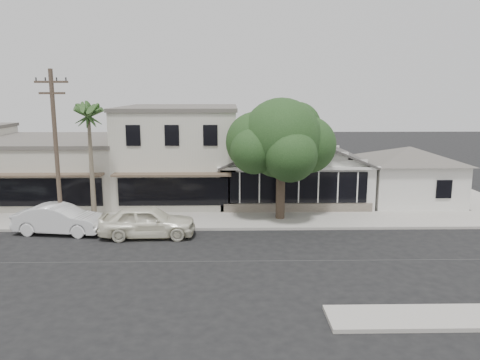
{
  "coord_description": "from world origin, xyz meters",
  "views": [
    {
      "loc": [
        0.67,
        -20.71,
        7.82
      ],
      "look_at": [
        1.2,
        6.0,
        2.72
      ],
      "focal_mm": 35.0,
      "sensor_mm": 36.0,
      "label": 1
    }
  ],
  "objects_px": {
    "car_0": "(148,221)",
    "car_1": "(60,219)",
    "utility_pole": "(56,147)",
    "shade_tree": "(280,140)"
  },
  "relations": [
    {
      "from": "utility_pole",
      "to": "car_0",
      "type": "xyz_separation_m",
      "value": [
        5.14,
        -1.36,
        -3.91
      ]
    },
    {
      "from": "car_0",
      "to": "car_1",
      "type": "height_order",
      "value": "car_0"
    },
    {
      "from": "utility_pole",
      "to": "car_1",
      "type": "distance_m",
      "value": 4.03
    },
    {
      "from": "car_0",
      "to": "shade_tree",
      "type": "bearing_deg",
      "value": -67.68
    },
    {
      "from": "shade_tree",
      "to": "car_0",
      "type": "bearing_deg",
      "value": -155.86
    },
    {
      "from": "car_0",
      "to": "shade_tree",
      "type": "xyz_separation_m",
      "value": [
        7.48,
        3.35,
        4.03
      ]
    },
    {
      "from": "car_0",
      "to": "car_1",
      "type": "relative_size",
      "value": 1.04
    },
    {
      "from": "car_1",
      "to": "car_0",
      "type": "bearing_deg",
      "value": -90.39
    },
    {
      "from": "utility_pole",
      "to": "car_0",
      "type": "distance_m",
      "value": 6.61
    },
    {
      "from": "car_1",
      "to": "shade_tree",
      "type": "bearing_deg",
      "value": -70.26
    }
  ]
}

